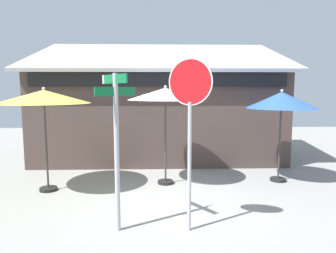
# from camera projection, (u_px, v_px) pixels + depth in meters

# --- Properties ---
(ground_plane) EXTENTS (28.00, 28.00, 0.10)m
(ground_plane) POSITION_uv_depth(u_px,v_px,m) (174.00, 200.00, 7.34)
(ground_plane) COLOR gray
(cafe_building) EXTENTS (9.26, 4.59, 4.62)m
(cafe_building) POSITION_uv_depth(u_px,v_px,m) (159.00, 112.00, 11.80)
(cafe_building) COLOR #473833
(cafe_building) RESTS_ON ground
(street_sign_post) EXTENTS (0.66, 0.71, 2.89)m
(street_sign_post) POSITION_uv_depth(u_px,v_px,m) (116.00, 137.00, 5.45)
(street_sign_post) COLOR #A8AAB2
(street_sign_post) RESTS_ON ground
(stop_sign) EXTENTS (0.74, 0.41, 3.16)m
(stop_sign) POSITION_uv_depth(u_px,v_px,m) (190.00, 111.00, 5.40)
(stop_sign) COLOR #A8AAB2
(stop_sign) RESTS_ON ground
(patio_umbrella_mustard_left) EXTENTS (2.30, 2.30, 2.67)m
(patio_umbrella_mustard_left) POSITION_uv_depth(u_px,v_px,m) (44.00, 98.00, 7.60)
(patio_umbrella_mustard_left) COLOR black
(patio_umbrella_mustard_left) RESTS_ON ground
(patio_umbrella_ivory_center) EXTENTS (2.05, 2.05, 2.72)m
(patio_umbrella_ivory_center) POSITION_uv_depth(u_px,v_px,m) (165.00, 95.00, 8.19)
(patio_umbrella_ivory_center) COLOR black
(patio_umbrella_ivory_center) RESTS_ON ground
(patio_umbrella_royal_blue_right) EXTENTS (1.96, 1.96, 2.62)m
(patio_umbrella_royal_blue_right) POSITION_uv_depth(u_px,v_px,m) (281.00, 101.00, 8.45)
(patio_umbrella_royal_blue_right) COLOR black
(patio_umbrella_royal_blue_right) RESTS_ON ground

